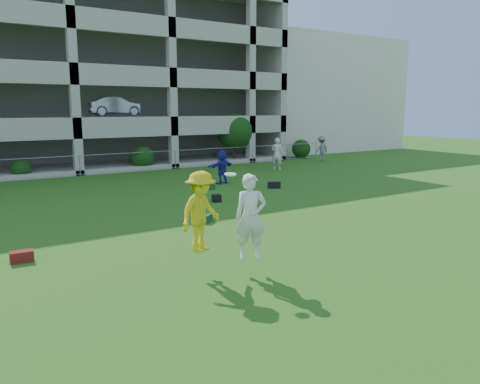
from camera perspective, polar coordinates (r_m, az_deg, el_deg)
ground at (r=11.35m, az=6.17°, el=-9.49°), size 100.00×100.00×0.00m
stucco_building at (r=46.95m, az=6.49°, el=11.55°), size 16.00×14.00×10.00m
bystander_d at (r=23.89m, az=-2.20°, el=3.06°), size 1.66×0.82×1.71m
bystander_e at (r=29.46m, az=4.56°, el=4.67°), size 0.83×0.87×2.00m
bystander_f at (r=34.59m, az=9.91°, el=5.22°), size 1.25×0.79×1.84m
bag_red_a at (r=13.05m, az=-25.07°, el=-7.14°), size 0.57×0.33×0.28m
bag_green_c at (r=15.94m, az=-4.26°, el=-3.20°), size 0.61×0.59×0.26m
crate_d at (r=19.31m, az=-2.88°, el=-0.77°), size 0.44×0.44×0.30m
bag_black_e at (r=22.67m, az=4.18°, el=0.85°), size 0.67×0.56×0.30m
bag_green_g at (r=22.25m, az=-3.80°, el=0.62°), size 0.52×0.33×0.25m
frisbee_contest at (r=10.66m, az=-2.93°, el=-2.59°), size 2.10×1.47×2.05m
parking_garage at (r=36.65m, az=-22.92°, el=12.84°), size 30.00×14.00×12.00m
fence at (r=28.27m, az=-18.94°, el=3.12°), size 36.06×0.06×1.20m
shrub_row at (r=30.27m, az=-10.90°, el=5.63°), size 34.38×2.52×3.50m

